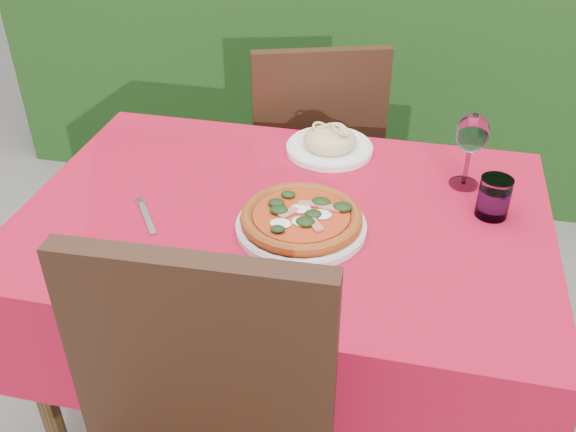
% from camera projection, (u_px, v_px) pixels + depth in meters
% --- Properties ---
extents(ground, '(60.00, 60.00, 0.00)m').
position_uv_depth(ground, '(285.00, 413.00, 1.97)').
color(ground, '#68625E').
rests_on(ground, ground).
extents(dining_table, '(1.26, 0.86, 0.75)m').
position_uv_depth(dining_table, '(285.00, 260.00, 1.63)').
color(dining_table, '#4B3218').
rests_on(dining_table, ground).
extents(chair_far, '(0.54, 0.54, 0.95)m').
position_uv_depth(chair_far, '(314.00, 152.00, 2.22)').
color(chair_far, black).
rests_on(chair_far, ground).
extents(pizza_plate, '(0.34, 0.34, 0.06)m').
position_uv_depth(pizza_plate, '(301.00, 220.00, 1.47)').
color(pizza_plate, silver).
rests_on(pizza_plate, dining_table).
extents(pasta_plate, '(0.24, 0.24, 0.07)m').
position_uv_depth(pasta_plate, '(330.00, 143.00, 1.78)').
color(pasta_plate, white).
rests_on(pasta_plate, dining_table).
extents(water_glass, '(0.08, 0.08, 0.10)m').
position_uv_depth(water_glass, '(494.00, 199.00, 1.51)').
color(water_glass, silver).
rests_on(water_glass, dining_table).
extents(wine_glass, '(0.08, 0.08, 0.20)m').
position_uv_depth(wine_glass, '(472.00, 136.00, 1.57)').
color(wine_glass, silver).
rests_on(wine_glass, dining_table).
extents(fork, '(0.13, 0.17, 0.00)m').
position_uv_depth(fork, '(147.00, 218.00, 1.52)').
color(fork, silver).
rests_on(fork, dining_table).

